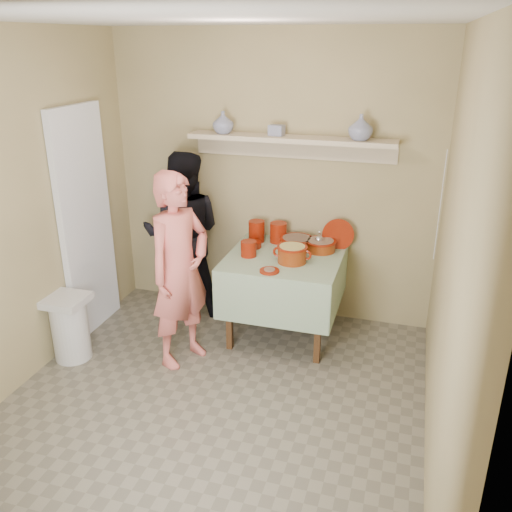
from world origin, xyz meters
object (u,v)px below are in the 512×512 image
(person_helper, at_px, (183,234))
(serving_table, at_px, (284,268))
(trash_bin, at_px, (70,327))
(person_cook, at_px, (180,271))
(cazuela_rice, at_px, (292,253))

(person_helper, height_order, serving_table, person_helper)
(serving_table, bearing_deg, person_helper, 169.43)
(person_helper, relative_size, trash_bin, 2.80)
(person_cook, xyz_separation_m, trash_bin, (-0.90, -0.26, -0.51))
(person_helper, bearing_deg, serving_table, 152.34)
(person_helper, bearing_deg, person_cook, 94.84)
(serving_table, xyz_separation_m, cazuela_rice, (0.09, -0.12, 0.20))
(cazuela_rice, bearing_deg, person_cook, -147.11)
(serving_table, height_order, trash_bin, serving_table)
(person_helper, distance_m, serving_table, 1.05)
(serving_table, relative_size, cazuela_rice, 2.95)
(person_helper, xyz_separation_m, cazuela_rice, (1.12, -0.32, 0.06))
(cazuela_rice, relative_size, trash_bin, 0.59)
(person_cook, height_order, trash_bin, person_cook)
(person_cook, distance_m, person_helper, 0.89)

